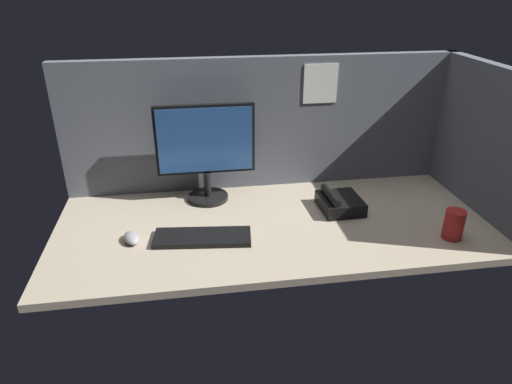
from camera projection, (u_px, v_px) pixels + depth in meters
The scene contains 8 objects.
ground_plane at pixel (278, 224), 188.61cm from camera, with size 180.00×80.00×3.00cm, color tan.
cubicle_wall_back at pixel (263, 124), 208.17cm from camera, with size 180.00×5.50×60.16cm.
cubicle_wall_side at pixel (488, 141), 186.86cm from camera, with size 5.00×80.00×60.16cm, color #565B66.
monitor at pixel (206, 149), 196.06cm from camera, with size 42.67×18.00×43.37cm.
keyboard at pixel (203, 237), 174.21cm from camera, with size 37.00×13.00×2.00cm, color black.
mouse at pixel (132, 238), 172.57cm from camera, with size 5.60×9.60×3.40cm, color #99999E.
mug_red_plastic at pixel (454, 225), 173.42cm from camera, with size 7.58×7.58×11.70cm.
desk_phone at pixel (339, 203), 195.53cm from camera, with size 17.79×19.70×8.80cm.
Camera 1 is at (-34.02, -160.65, 92.64)cm, focal length 31.92 mm.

